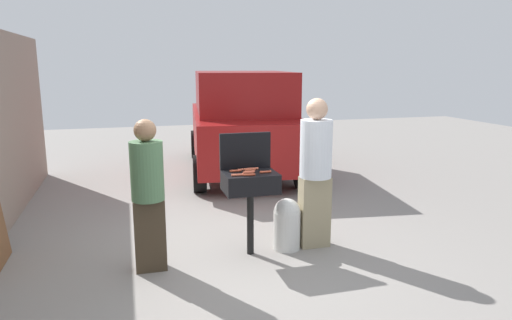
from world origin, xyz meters
TOP-DOWN VIEW (x-y plane):
  - ground_plane at (0.00, 0.00)m, footprint 24.00×24.00m
  - bbq_grill at (0.17, 0.07)m, footprint 0.60×0.44m
  - grill_lid_open at (0.17, 0.29)m, footprint 0.60×0.05m
  - hot_dog_0 at (0.12, 0.18)m, footprint 0.13×0.04m
  - hot_dog_1 at (0.23, 0.20)m, footprint 0.13×0.03m
  - hot_dog_2 at (0.12, -0.08)m, footprint 0.13×0.03m
  - hot_dog_3 at (0.33, 0.00)m, footprint 0.13×0.03m
  - hot_dog_4 at (-0.01, -0.06)m, footprint 0.13×0.03m
  - hot_dog_5 at (0.13, 0.01)m, footprint 0.13×0.04m
  - hot_dog_6 at (0.02, 0.14)m, footprint 0.13×0.03m
  - hot_dog_7 at (0.19, 0.14)m, footprint 0.13×0.04m
  - hot_dog_8 at (0.15, 0.05)m, footprint 0.13×0.03m
  - propane_tank at (0.62, 0.10)m, footprint 0.32×0.32m
  - person_left at (-0.96, -0.06)m, footprint 0.34×0.34m
  - person_right at (0.97, 0.10)m, footprint 0.37×0.37m
  - parked_minivan at (1.11, 4.24)m, footprint 2.48×4.61m

SIDE VIEW (x-z plane):
  - ground_plane at x=0.00m, z-range 0.00..0.00m
  - propane_tank at x=0.62m, z-range 0.01..0.63m
  - bbq_grill at x=0.17m, z-range 0.34..1.30m
  - person_left at x=-0.96m, z-range 0.07..1.69m
  - person_right at x=0.97m, z-range 0.08..1.86m
  - hot_dog_0 at x=0.12m, z-range 0.97..0.99m
  - hot_dog_1 at x=0.23m, z-range 0.97..0.99m
  - hot_dog_2 at x=0.12m, z-range 0.97..0.99m
  - hot_dog_3 at x=0.33m, z-range 0.97..0.99m
  - hot_dog_4 at x=-0.01m, z-range 0.97..0.99m
  - hot_dog_5 at x=0.13m, z-range 0.97..0.99m
  - hot_dog_6 at x=0.02m, z-range 0.97..0.99m
  - hot_dog_7 at x=0.19m, z-range 0.97..0.99m
  - hot_dog_8 at x=0.15m, z-range 0.97..0.99m
  - parked_minivan at x=1.11m, z-range 0.02..2.04m
  - grill_lid_open at x=0.17m, z-range 0.97..1.39m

